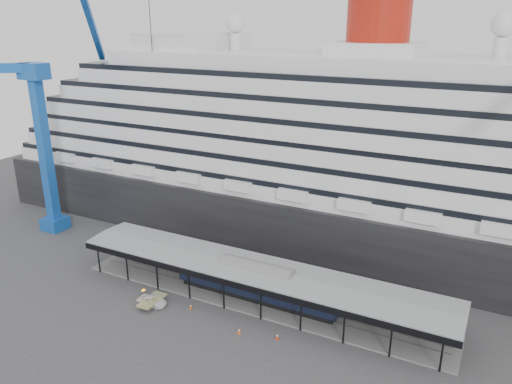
% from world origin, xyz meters
% --- Properties ---
extents(ground, '(200.00, 200.00, 0.00)m').
position_xyz_m(ground, '(0.00, 0.00, 0.00)').
color(ground, '#3A3A3D').
rests_on(ground, ground).
extents(cruise_ship, '(130.00, 30.00, 43.90)m').
position_xyz_m(cruise_ship, '(0.05, 32.00, 18.35)').
color(cruise_ship, black).
rests_on(cruise_ship, ground).
extents(platform_canopy, '(56.00, 9.18, 5.30)m').
position_xyz_m(platform_canopy, '(0.00, 5.00, 2.36)').
color(platform_canopy, slate).
rests_on(platform_canopy, ground).
extents(crane_blue, '(22.63, 19.19, 47.60)m').
position_xyz_m(crane_blue, '(-45.11, 10.62, 19.96)').
color(crane_blue, '#1753AF').
rests_on(crane_blue, ground).
extents(port_truck, '(4.44, 2.13, 1.22)m').
position_xyz_m(port_truck, '(-12.42, -3.01, 0.61)').
color(port_truck, white).
rests_on(port_truck, ground).
extents(pullman_carriage, '(24.79, 3.47, 24.34)m').
position_xyz_m(pullman_carriage, '(0.18, 5.00, 2.93)').
color(pullman_carriage, black).
rests_on(pullman_carriage, ground).
extents(traffic_cone_left, '(0.50, 0.50, 0.76)m').
position_xyz_m(traffic_cone_left, '(-6.98, -1.36, 0.38)').
color(traffic_cone_left, '#D34F0B').
rests_on(traffic_cone_left, ground).
extents(traffic_cone_mid, '(0.51, 0.51, 0.81)m').
position_xyz_m(traffic_cone_mid, '(1.88, -3.31, 0.40)').
color(traffic_cone_mid, '#FA5C0D').
rests_on(traffic_cone_mid, ground).
extents(traffic_cone_right, '(0.54, 0.54, 0.82)m').
position_xyz_m(traffic_cone_right, '(6.76, -2.14, 0.41)').
color(traffic_cone_right, red).
rests_on(traffic_cone_right, ground).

